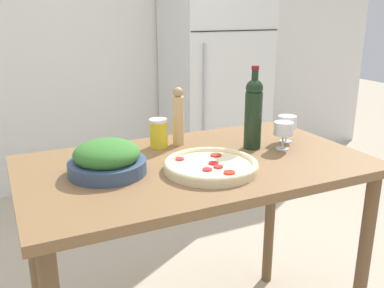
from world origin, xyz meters
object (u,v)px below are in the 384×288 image
(refrigerator, at_px, (214,78))
(salt_canister, at_px, (159,133))
(wine_glass_near, at_px, (283,130))
(wine_bottle, at_px, (253,112))
(homemade_pizza, at_px, (211,166))
(pepper_mill, at_px, (178,117))
(salad_bowl, at_px, (107,159))
(wine_glass_far, at_px, (287,123))

(refrigerator, bearing_deg, salt_canister, -125.13)
(wine_glass_near, distance_m, salt_canister, 0.53)
(wine_bottle, distance_m, salt_canister, 0.41)
(wine_glass_near, relative_size, homemade_pizza, 0.34)
(refrigerator, bearing_deg, wine_glass_near, -109.84)
(refrigerator, distance_m, salt_canister, 2.00)
(refrigerator, bearing_deg, pepper_mill, -122.88)
(wine_bottle, xyz_separation_m, salt_canister, (-0.36, 0.18, -0.10))
(wine_glass_near, height_order, pepper_mill, pepper_mill)
(pepper_mill, height_order, salad_bowl, pepper_mill)
(salad_bowl, xyz_separation_m, salt_canister, (0.28, 0.22, 0.01))
(wine_bottle, relative_size, pepper_mill, 1.38)
(wine_glass_far, xyz_separation_m, salt_canister, (-0.55, 0.17, -0.02))
(wine_bottle, bearing_deg, wine_glass_near, -32.48)
(wine_bottle, xyz_separation_m, wine_glass_far, (0.19, 0.01, -0.07))
(wine_bottle, distance_m, salad_bowl, 0.65)
(wine_glass_near, bearing_deg, pepper_mill, 145.87)
(pepper_mill, height_order, homemade_pizza, pepper_mill)
(wine_glass_near, height_order, salad_bowl, salad_bowl)
(salad_bowl, bearing_deg, refrigerator, 52.26)
(wine_glass_far, bearing_deg, wine_glass_near, -134.49)
(salt_canister, bearing_deg, wine_bottle, -27.06)
(refrigerator, xyz_separation_m, wine_glass_far, (-0.60, -1.80, 0.08))
(homemade_pizza, xyz_separation_m, salt_canister, (-0.07, 0.35, 0.04))
(wine_bottle, bearing_deg, salad_bowl, -177.14)
(wine_glass_far, height_order, salt_canister, salt_canister)
(homemade_pizza, relative_size, salt_canister, 2.80)
(salad_bowl, bearing_deg, wine_glass_near, -2.86)
(wine_glass_far, bearing_deg, refrigerator, 71.60)
(wine_glass_near, bearing_deg, homemade_pizza, -166.51)
(wine_glass_near, bearing_deg, salt_canister, 151.62)
(wine_glass_far, xyz_separation_m, pepper_mill, (-0.46, 0.17, 0.04))
(pepper_mill, distance_m, salad_bowl, 0.44)
(pepper_mill, bearing_deg, homemade_pizza, -93.50)
(homemade_pizza, bearing_deg, wine_bottle, 29.84)
(refrigerator, relative_size, homemade_pizza, 5.36)
(wine_glass_near, distance_m, homemade_pizza, 0.41)
(refrigerator, height_order, homemade_pizza, refrigerator)
(pepper_mill, height_order, salt_canister, pepper_mill)
(wine_glass_near, distance_m, pepper_mill, 0.45)
(homemade_pizza, bearing_deg, salad_bowl, 159.53)
(wine_glass_near, relative_size, pepper_mill, 0.47)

